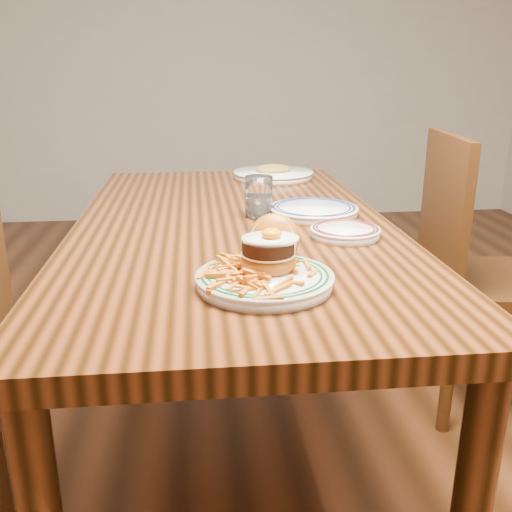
{
  "coord_description": "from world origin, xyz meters",
  "views": [
    {
      "loc": [
        -0.1,
        -1.51,
        1.15
      ],
      "look_at": [
        0.01,
        -0.5,
        0.81
      ],
      "focal_mm": 40.0,
      "sensor_mm": 36.0,
      "label": 1
    }
  ],
  "objects": [
    {
      "name": "far_plate",
      "position": [
        0.2,
        0.61,
        0.77
      ],
      "size": [
        0.3,
        0.3,
        0.05
      ],
      "rotation": [
        0.0,
        0.0,
        0.03
      ],
      "color": "white",
      "rests_on": "table"
    },
    {
      "name": "main_plate",
      "position": [
        0.03,
        -0.49,
        0.78
      ],
      "size": [
        0.26,
        0.28,
        0.13
      ],
      "rotation": [
        0.0,
        0.0,
        -0.32
      ],
      "color": "white",
      "rests_on": "table"
    },
    {
      "name": "floor",
      "position": [
        0.0,
        0.0,
        0.0
      ],
      "size": [
        6.0,
        6.0,
        0.0
      ],
      "primitive_type": "plane",
      "color": "black",
      "rests_on": "ground"
    },
    {
      "name": "water_glass",
      "position": [
        0.08,
        0.04,
        0.8
      ],
      "size": [
        0.08,
        0.08,
        0.12
      ],
      "color": "white",
      "rests_on": "table"
    },
    {
      "name": "side_plate",
      "position": [
        0.26,
        -0.19,
        0.77
      ],
      "size": [
        0.17,
        0.17,
        0.03
      ],
      "rotation": [
        0.0,
        0.0,
        0.22
      ],
      "color": "white",
      "rests_on": "table"
    },
    {
      "name": "rear_plate",
      "position": [
        0.23,
        0.04,
        0.77
      ],
      "size": [
        0.25,
        0.25,
        0.03
      ],
      "rotation": [
        0.0,
        0.0,
        0.36
      ],
      "color": "white",
      "rests_on": "table"
    },
    {
      "name": "table",
      "position": [
        0.0,
        0.0,
        0.66
      ],
      "size": [
        0.85,
        1.6,
        0.75
      ],
      "color": "black",
      "rests_on": "floor"
    },
    {
      "name": "chair_right",
      "position": [
        0.83,
        0.22,
        0.51
      ],
      "size": [
        0.5,
        0.5,
        0.95
      ],
      "rotation": [
        0.0,
        0.0,
        3.01
      ],
      "color": "#3E1E0D",
      "rests_on": "floor"
    }
  ]
}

